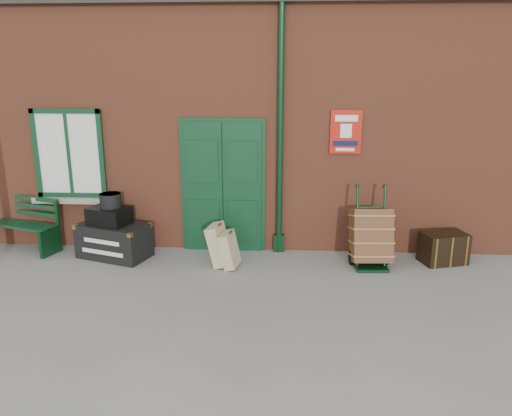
# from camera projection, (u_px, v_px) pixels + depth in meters

# --- Properties ---
(ground) EXTENTS (80.00, 80.00, 0.00)m
(ground) POSITION_uv_depth(u_px,v_px,m) (232.00, 285.00, 7.25)
(ground) COLOR gray
(ground) RESTS_ON ground
(station_building) EXTENTS (10.30, 4.30, 4.36)m
(station_building) POSITION_uv_depth(u_px,v_px,m) (250.00, 113.00, 10.02)
(station_building) COLOR brown
(station_building) RESTS_ON ground
(bench) EXTENTS (1.60, 0.93, 0.95)m
(bench) POSITION_uv_depth(u_px,v_px,m) (19.00, 222.00, 8.63)
(bench) COLOR #0E361E
(bench) RESTS_ON ground
(houdini_trunk) EXTENTS (1.27, 0.95, 0.57)m
(houdini_trunk) POSITION_uv_depth(u_px,v_px,m) (114.00, 241.00, 8.26)
(houdini_trunk) COLOR black
(houdini_trunk) RESTS_ON ground
(strongbox) EXTENTS (0.74, 0.63, 0.28)m
(strongbox) POSITION_uv_depth(u_px,v_px,m) (109.00, 216.00, 8.15)
(strongbox) COLOR black
(strongbox) RESTS_ON houdini_trunk
(hatbox) EXTENTS (0.43, 0.43, 0.23)m
(hatbox) POSITION_uv_depth(u_px,v_px,m) (110.00, 200.00, 8.11)
(hatbox) COLOR black
(hatbox) RESTS_ON strongbox
(suitcase_back) EXTENTS (0.41, 0.51, 0.67)m
(suitcase_back) POSITION_uv_depth(u_px,v_px,m) (219.00, 244.00, 7.93)
(suitcase_back) COLOR tan
(suitcase_back) RESTS_ON ground
(suitcase_front) EXTENTS (0.35, 0.46, 0.58)m
(suitcase_front) POSITION_uv_depth(u_px,v_px,m) (229.00, 250.00, 7.83)
(suitcase_front) COLOR tan
(suitcase_front) RESTS_ON ground
(porter_trolley) EXTENTS (0.64, 0.69, 1.26)m
(porter_trolley) POSITION_uv_depth(u_px,v_px,m) (371.00, 236.00, 7.84)
(porter_trolley) COLOR black
(porter_trolley) RESTS_ON ground
(dark_trunk) EXTENTS (0.79, 0.62, 0.50)m
(dark_trunk) POSITION_uv_depth(u_px,v_px,m) (443.00, 248.00, 8.03)
(dark_trunk) COLOR black
(dark_trunk) RESTS_ON ground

